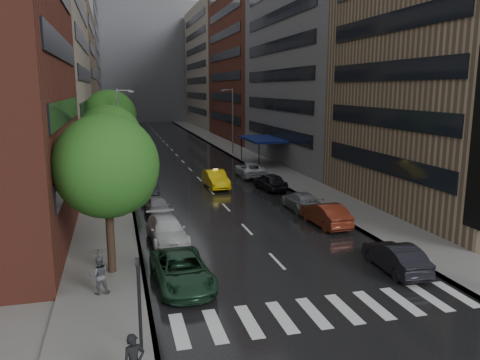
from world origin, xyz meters
name	(u,v)px	position (x,y,z in m)	size (l,w,h in m)	color
ground	(306,292)	(0.00, 0.00, 0.00)	(220.00, 220.00, 0.00)	gray
road	(173,151)	(0.00, 50.00, 0.01)	(14.00, 140.00, 0.01)	black
sidewalk_left	(110,153)	(-9.00, 50.00, 0.07)	(4.00, 140.00, 0.15)	gray
sidewalk_right	(232,149)	(9.00, 50.00, 0.07)	(4.00, 140.00, 0.15)	gray
crosswalk	(329,311)	(0.20, -2.00, 0.01)	(13.15, 2.80, 0.01)	silver
buildings_left	(63,42)	(-15.00, 58.79, 15.99)	(8.00, 108.00, 38.00)	maroon
buildings_right	(258,51)	(15.00, 56.70, 15.03)	(8.05, 109.10, 36.00)	#937A5B
building_far	(142,63)	(0.00, 118.00, 16.00)	(40.00, 14.00, 32.00)	slate
tree_near	(107,166)	(-8.60, 4.43, 5.51)	(5.05, 5.05, 8.05)	#382619
tree_mid	(109,138)	(-8.60, 18.31, 5.46)	(5.01, 5.01, 7.98)	#382619
tree_far	(110,116)	(-8.60, 33.84, 6.19)	(5.68, 5.68, 9.05)	#382619
taxi	(216,179)	(0.77, 23.54, 0.82)	(1.73, 4.95, 1.63)	yellow
parked_cars_left	(156,202)	(-5.40, 16.04, 0.74)	(2.78, 37.78, 1.57)	#1A3924
parked_cars_right	(288,192)	(5.40, 16.65, 0.75)	(2.61, 31.81, 1.58)	black
ped_black_umbrella	(99,268)	(-9.12, 1.91, 1.38)	(0.96, 0.98, 2.09)	#4B4C50
traffic_light	(139,296)	(-7.60, -3.34, 2.23)	(0.18, 0.15, 3.45)	black
street_lamp_left	(119,132)	(-7.72, 30.00, 4.89)	(1.74, 0.22, 9.00)	gray
street_lamp_right	(232,119)	(7.72, 45.00, 4.89)	(1.74, 0.22, 9.00)	gray
awning	(262,139)	(8.98, 35.00, 3.13)	(4.00, 8.00, 3.12)	navy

